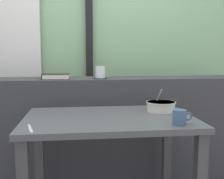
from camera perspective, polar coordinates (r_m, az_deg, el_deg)
The scene contains 11 objects.
outdoor_backdrop at distance 3.06m, azimuth -4.38°, elevation 12.92°, with size 4.80×0.08×2.80m, color #8EBC89.
curtain_left_panel at distance 3.02m, azimuth -19.49°, elevation 9.75°, with size 0.56×0.06×2.50m, color white.
window_divider_post at distance 2.98m, azimuth -4.59°, elevation 11.14°, with size 0.07×0.05×2.60m, color black.
dark_console_ledge at distance 2.49m, azimuth -3.51°, elevation -7.97°, with size 2.80×0.36×0.89m, color #38383D.
breakfast_table at distance 1.84m, azimuth -0.58°, elevation -8.81°, with size 1.06×0.71×0.70m.
coaster_square at distance 2.35m, azimuth -2.36°, elevation 2.24°, with size 0.10×0.10×0.01m, color black.
juice_glass at distance 2.34m, azimuth -2.36°, elevation 3.40°, with size 0.08×0.08×0.10m.
closed_book at distance 2.38m, azimuth -11.21°, elevation 2.61°, with size 0.22×0.15×0.04m.
soup_bowl at distance 1.99m, azimuth 9.76°, elevation -3.38°, with size 0.20×0.20×0.16m.
fork_utensil at distance 1.57m, azimuth -16.06°, elevation -7.55°, with size 0.02×0.17×0.01m, color silver.
ceramic_mug at distance 1.64m, azimuth 13.41°, elevation -5.42°, with size 0.11×0.08×0.08m.
Camera 1 is at (-0.14, -1.85, 1.10)m, focal length 45.71 mm.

